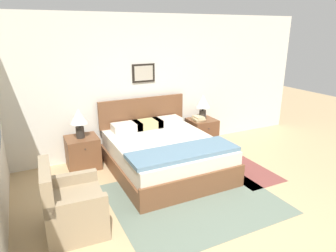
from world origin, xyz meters
The scene contains 13 objects.
ground_plane centered at (0.00, 0.00, 0.00)m, with size 16.00×16.00×0.00m, color tan.
wall_back centered at (0.00, 2.99, 1.30)m, with size 7.35×0.09×2.60m.
area_rug_main centered at (-0.10, 0.91, 0.00)m, with size 2.25×1.93×0.01m.
area_rug_bedside centered at (1.17, 1.43, 0.00)m, with size 0.73×1.51×0.01m.
bed centered at (-0.08, 1.92, 0.31)m, with size 1.71×2.03×1.09m.
armchair centered at (-1.76, 0.96, 0.30)m, with size 0.71×0.79×0.87m.
nightstand_near_window centered at (-1.29, 2.66, 0.28)m, with size 0.54×0.53×0.55m.
nightstand_by_door centered at (1.14, 2.66, 0.28)m, with size 0.54×0.53×0.55m.
table_lamp_near_window centered at (-1.31, 2.65, 0.89)m, with size 0.30×0.30×0.51m.
table_lamp_by_door centered at (1.15, 2.65, 0.89)m, with size 0.30×0.30×0.51m.
book_thick_bottom centered at (1.02, 2.61, 0.57)m, with size 0.20×0.21×0.03m.
book_hardcover_middle centered at (1.02, 2.61, 0.60)m, with size 0.23×0.26×0.03m.
book_novel_upper centered at (1.02, 2.61, 0.63)m, with size 0.17×0.24×0.04m.
Camera 1 is at (-2.10, -2.31, 2.32)m, focal length 32.00 mm.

